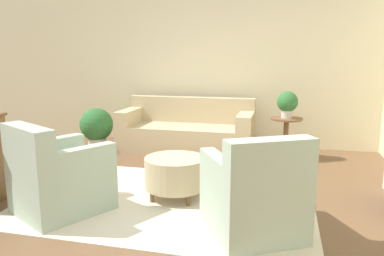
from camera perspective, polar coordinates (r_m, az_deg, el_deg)
The scene contains 10 objects.
ground_plane at distance 4.32m, azimuth -3.77°, elevation -11.10°, with size 16.00×16.00×0.00m, color brown.
wall_back at distance 6.93m, azimuth 3.76°, elevation 9.11°, with size 9.91×0.12×2.80m.
rug at distance 4.31m, azimuth -3.77°, elevation -11.03°, with size 3.21×2.20×0.01m.
couch at distance 6.50m, azimuth -0.78°, elevation -0.55°, with size 2.28×0.93×0.89m.
armchair_left at distance 4.14m, azimuth -19.85°, elevation -7.29°, with size 1.08×1.11×0.95m.
armchair_right at distance 3.49m, azimuth 9.56°, elevation -10.21°, with size 1.08×1.11×0.95m.
ottoman_table at distance 4.32m, azimuth -2.58°, elevation -6.79°, with size 0.70×0.70×0.47m.
side_table at distance 6.15m, azimuth 14.13°, elevation -0.45°, with size 0.50×0.50×0.65m.
potted_plant_on_side_table at distance 6.08m, azimuth 14.33°, elevation 3.73°, with size 0.33×0.33×0.42m.
potted_plant_floor at distance 6.74m, azimuth -14.34°, elevation 0.25°, with size 0.57×0.57×0.73m.
Camera 1 is at (1.23, -3.81, 1.62)m, focal length 35.00 mm.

